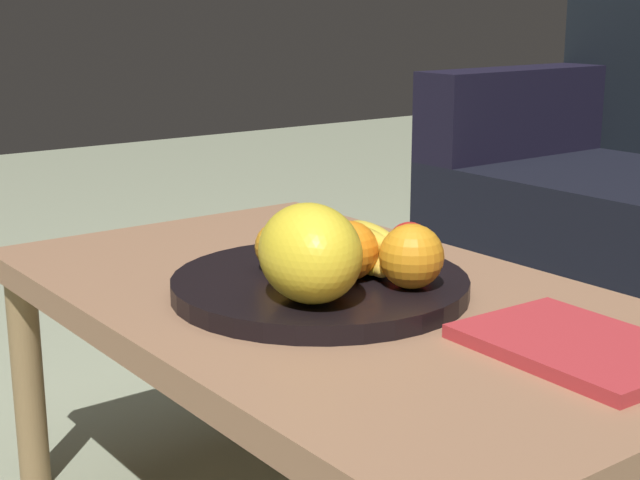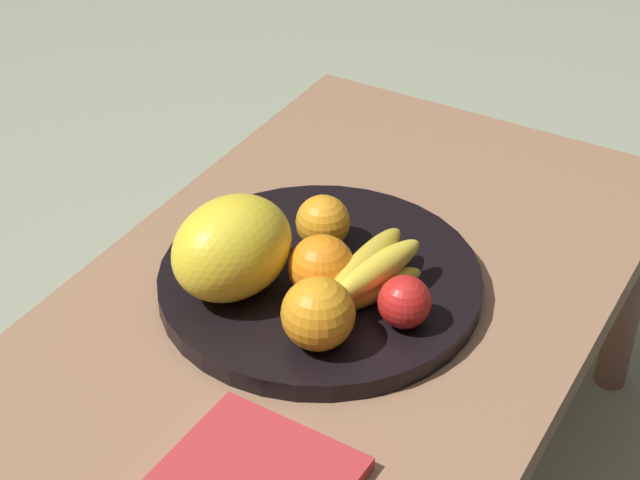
{
  "view_description": "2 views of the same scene",
  "coord_description": "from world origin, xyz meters",
  "px_view_note": "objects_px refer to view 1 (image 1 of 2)",
  "views": [
    {
      "loc": [
        0.95,
        -0.75,
        0.78
      ],
      "look_at": [
        -0.01,
        -0.02,
        0.48
      ],
      "focal_mm": 53.03,
      "sensor_mm": 36.0,
      "label": 1
    },
    {
      "loc": [
        0.86,
        0.48,
        1.21
      ],
      "look_at": [
        -0.01,
        -0.02,
        0.48
      ],
      "focal_mm": 58.85,
      "sensor_mm": 36.0,
      "label": 2
    }
  ],
  "objects_px": {
    "orange_left": "(280,246)",
    "orange_right": "(411,256)",
    "magazine": "(579,346)",
    "banana_bunch": "(365,250)",
    "orange_front": "(349,250)",
    "apple_front": "(409,244)",
    "coffee_table": "(338,325)",
    "melon_large_front": "(310,253)",
    "fruit_bowl": "(320,285)"
  },
  "relations": [
    {
      "from": "orange_right",
      "to": "melon_large_front",
      "type": "bearing_deg",
      "value": -104.02
    },
    {
      "from": "magazine",
      "to": "coffee_table",
      "type": "bearing_deg",
      "value": -165.27
    },
    {
      "from": "fruit_bowl",
      "to": "melon_large_front",
      "type": "distance_m",
      "value": 0.13
    },
    {
      "from": "orange_front",
      "to": "orange_right",
      "type": "relative_size",
      "value": 0.94
    },
    {
      "from": "orange_front",
      "to": "magazine",
      "type": "xyz_separation_m",
      "value": [
        0.31,
        0.08,
        -0.06
      ]
    },
    {
      "from": "melon_large_front",
      "to": "orange_left",
      "type": "height_order",
      "value": "melon_large_front"
    },
    {
      "from": "orange_right",
      "to": "magazine",
      "type": "distance_m",
      "value": 0.25
    },
    {
      "from": "orange_front",
      "to": "apple_front",
      "type": "xyz_separation_m",
      "value": [
        -0.0,
        0.11,
        -0.01
      ]
    },
    {
      "from": "melon_large_front",
      "to": "coffee_table",
      "type": "bearing_deg",
      "value": 124.67
    },
    {
      "from": "apple_front",
      "to": "fruit_bowl",
      "type": "bearing_deg",
      "value": -104.26
    },
    {
      "from": "orange_front",
      "to": "coffee_table",
      "type": "bearing_deg",
      "value": -179.14
    },
    {
      "from": "fruit_bowl",
      "to": "magazine",
      "type": "bearing_deg",
      "value": 15.97
    },
    {
      "from": "fruit_bowl",
      "to": "magazine",
      "type": "xyz_separation_m",
      "value": [
        0.35,
        0.1,
        -0.0
      ]
    },
    {
      "from": "apple_front",
      "to": "banana_bunch",
      "type": "distance_m",
      "value": 0.06
    },
    {
      "from": "coffee_table",
      "to": "apple_front",
      "type": "distance_m",
      "value": 0.15
    },
    {
      "from": "fruit_bowl",
      "to": "orange_left",
      "type": "distance_m",
      "value": 0.08
    },
    {
      "from": "coffee_table",
      "to": "melon_large_front",
      "type": "relative_size",
      "value": 6.73
    },
    {
      "from": "coffee_table",
      "to": "magazine",
      "type": "bearing_deg",
      "value": 12.99
    },
    {
      "from": "orange_left",
      "to": "banana_bunch",
      "type": "height_order",
      "value": "orange_left"
    },
    {
      "from": "orange_left",
      "to": "apple_front",
      "type": "distance_m",
      "value": 0.18
    },
    {
      "from": "orange_right",
      "to": "coffee_table",
      "type": "bearing_deg",
      "value": -158.24
    },
    {
      "from": "magazine",
      "to": "orange_right",
      "type": "bearing_deg",
      "value": -169.2
    },
    {
      "from": "fruit_bowl",
      "to": "orange_left",
      "type": "relative_size",
      "value": 5.78
    },
    {
      "from": "banana_bunch",
      "to": "magazine",
      "type": "height_order",
      "value": "banana_bunch"
    },
    {
      "from": "fruit_bowl",
      "to": "orange_front",
      "type": "xyz_separation_m",
      "value": [
        0.03,
        0.02,
        0.05
      ]
    },
    {
      "from": "melon_large_front",
      "to": "orange_right",
      "type": "xyz_separation_m",
      "value": [
        0.03,
        0.14,
        -0.02
      ]
    },
    {
      "from": "orange_right",
      "to": "apple_front",
      "type": "height_order",
      "value": "orange_right"
    },
    {
      "from": "coffee_table",
      "to": "melon_large_front",
      "type": "height_order",
      "value": "melon_large_front"
    },
    {
      "from": "orange_right",
      "to": "orange_left",
      "type": "bearing_deg",
      "value": -151.76
    },
    {
      "from": "orange_front",
      "to": "fruit_bowl",
      "type": "bearing_deg",
      "value": -146.77
    },
    {
      "from": "orange_front",
      "to": "apple_front",
      "type": "distance_m",
      "value": 0.11
    },
    {
      "from": "apple_front",
      "to": "magazine",
      "type": "distance_m",
      "value": 0.32
    },
    {
      "from": "coffee_table",
      "to": "orange_right",
      "type": "distance_m",
      "value": 0.16
    },
    {
      "from": "orange_left",
      "to": "orange_right",
      "type": "distance_m",
      "value": 0.19
    },
    {
      "from": "melon_large_front",
      "to": "orange_left",
      "type": "relative_size",
      "value": 2.25
    },
    {
      "from": "orange_front",
      "to": "magazine",
      "type": "distance_m",
      "value": 0.33
    },
    {
      "from": "coffee_table",
      "to": "orange_left",
      "type": "bearing_deg",
      "value": -143.2
    },
    {
      "from": "orange_right",
      "to": "banana_bunch",
      "type": "height_order",
      "value": "orange_right"
    },
    {
      "from": "banana_bunch",
      "to": "orange_front",
      "type": "bearing_deg",
      "value": -63.62
    },
    {
      "from": "fruit_bowl",
      "to": "orange_right",
      "type": "xyz_separation_m",
      "value": [
        0.11,
        0.06,
        0.05
      ]
    },
    {
      "from": "fruit_bowl",
      "to": "coffee_table",
      "type": "bearing_deg",
      "value": 62.87
    },
    {
      "from": "banana_bunch",
      "to": "magazine",
      "type": "bearing_deg",
      "value": 5.14
    },
    {
      "from": "orange_left",
      "to": "orange_right",
      "type": "relative_size",
      "value": 0.82
    },
    {
      "from": "banana_bunch",
      "to": "magazine",
      "type": "relative_size",
      "value": 0.68
    },
    {
      "from": "coffee_table",
      "to": "orange_front",
      "type": "xyz_separation_m",
      "value": [
        0.02,
        0.0,
        0.11
      ]
    },
    {
      "from": "melon_large_front",
      "to": "orange_front",
      "type": "relative_size",
      "value": 1.97
    },
    {
      "from": "orange_front",
      "to": "melon_large_front",
      "type": "bearing_deg",
      "value": -65.63
    },
    {
      "from": "fruit_bowl",
      "to": "apple_front",
      "type": "bearing_deg",
      "value": 75.74
    },
    {
      "from": "orange_left",
      "to": "magazine",
      "type": "distance_m",
      "value": 0.42
    },
    {
      "from": "apple_front",
      "to": "banana_bunch",
      "type": "bearing_deg",
      "value": -110.24
    }
  ]
}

